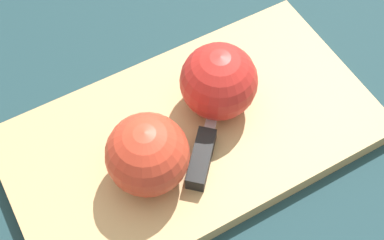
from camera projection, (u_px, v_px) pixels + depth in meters
ground_plane at (192, 140)px, 0.61m from camera, size 4.00×4.00×0.00m
cutting_board at (192, 135)px, 0.60m from camera, size 0.42×0.24×0.02m
apple_half_left at (147, 154)px, 0.52m from camera, size 0.08×0.08×0.08m
apple_half_right at (219, 81)px, 0.57m from camera, size 0.08×0.08×0.08m
knife at (203, 151)px, 0.56m from camera, size 0.12×0.14×0.02m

